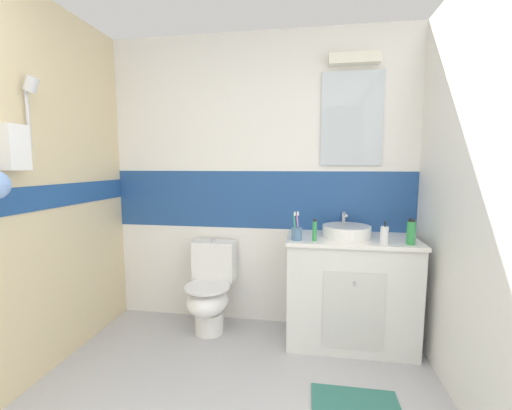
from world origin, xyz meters
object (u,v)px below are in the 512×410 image
(soap_dispenser, at_px, (384,235))
(toothpaste_tube_upright, at_px, (315,230))
(toothbrush_cup, at_px, (297,233))
(shampoo_bottle_tall, at_px, (411,232))
(sink_basin, at_px, (346,231))
(toilet, at_px, (210,290))

(soap_dispenser, distance_m, toothpaste_tube_upright, 0.49)
(toothbrush_cup, bearing_deg, shampoo_bottle_tall, -0.80)
(soap_dispenser, xyz_separation_m, shampoo_bottle_tall, (0.18, 0.00, 0.02))
(sink_basin, xyz_separation_m, shampoo_bottle_tall, (0.42, -0.18, 0.04))
(sink_basin, bearing_deg, soap_dispenser, -37.19)
(sink_basin, relative_size, soap_dispenser, 2.50)
(toilet, bearing_deg, shampoo_bottle_tall, -6.48)
(toilet, bearing_deg, soap_dispenser, -7.41)
(sink_basin, bearing_deg, shampoo_bottle_tall, -23.34)
(toilet, distance_m, toothpaste_tube_upright, 1.04)
(toilet, bearing_deg, toothpaste_tube_upright, -10.97)
(soap_dispenser, bearing_deg, toilet, 172.59)
(toothbrush_cup, bearing_deg, toothpaste_tube_upright, -1.91)
(sink_basin, height_order, toilet, sink_basin)
(toothbrush_cup, height_order, shampoo_bottle_tall, toothbrush_cup)
(sink_basin, xyz_separation_m, toothbrush_cup, (-0.38, -0.17, 0.01))
(sink_basin, relative_size, shampoo_bottle_tall, 2.25)
(toilet, xyz_separation_m, toothbrush_cup, (0.72, -0.16, 0.55))
(toothpaste_tube_upright, bearing_deg, toothbrush_cup, 178.09)
(soap_dispenser, bearing_deg, sink_basin, 142.81)
(toothbrush_cup, height_order, soap_dispenser, toothbrush_cup)
(toothbrush_cup, distance_m, toothpaste_tube_upright, 0.13)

